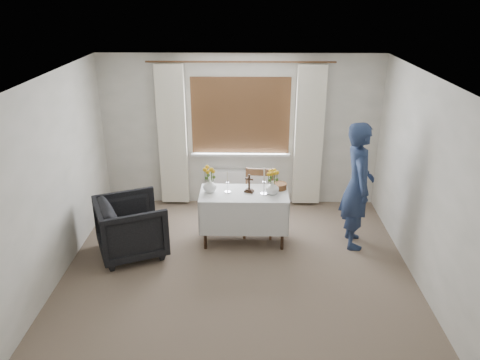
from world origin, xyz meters
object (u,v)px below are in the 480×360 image
person (358,186)px  flower_vase_left (210,185)px  wooden_cross (249,183)px  altar_table (244,217)px  armchair (131,227)px  wooden_chair (258,203)px  flower_vase_right (272,188)px

person → flower_vase_left: bearing=89.4°
person → wooden_cross: bearing=88.5°
altar_table → flower_vase_left: bearing=177.3°
altar_table → flower_vase_left: flower_vase_left is taller
altar_table → armchair: size_ratio=1.40×
person → wooden_cross: size_ratio=6.79×
wooden_chair → person: (1.35, -0.28, 0.42)m
person → flower_vase_left: person is taller
wooden_chair → wooden_cross: wooden_cross is taller
wooden_cross → altar_table: bearing=-139.4°
wooden_chair → flower_vase_left: size_ratio=4.86×
wooden_cross → flower_vase_left: bearing=-159.6°
wooden_chair → wooden_cross: (-0.14, -0.21, 0.41)m
armchair → flower_vase_right: size_ratio=4.54×
altar_table → wooden_chair: (0.21, 0.24, 0.10)m
armchair → person: 3.16m
altar_table → wooden_chair: size_ratio=1.28×
altar_table → wooden_cross: bearing=20.8°
armchair → flower_vase_right: (1.93, 0.33, 0.46)m
altar_table → wooden_cross: wooden_cross is taller
armchair → flower_vase_left: bearing=-93.7°
wooden_cross → flower_vase_left: wooden_cross is taller
altar_table → wooden_chair: 0.33m
person → wooden_chair: bearing=79.5°
altar_table → wooden_chair: bearing=48.1°
armchair → flower_vase_right: 2.01m
altar_table → armchair: 1.58m
flower_vase_right → wooden_chair: bearing=124.0°
person → flower_vase_right: (-1.17, 0.01, -0.04)m
flower_vase_left → wooden_chair: bearing=17.2°
wooden_chair → armchair: 1.85m
flower_vase_left → person: bearing=-1.9°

